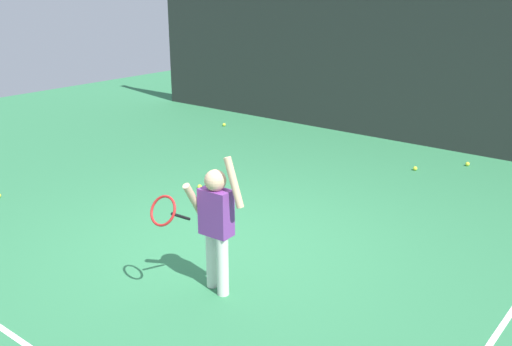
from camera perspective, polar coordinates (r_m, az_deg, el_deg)
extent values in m
plane|color=#2D7247|center=(6.47, -3.40, -7.08)|extent=(20.00, 20.00, 0.00)
cube|color=white|center=(5.18, -21.86, -15.57)|extent=(9.00, 0.05, 0.00)
cube|color=#282D2B|center=(10.42, 16.53, 12.44)|extent=(12.54, 0.08, 3.63)
cylinder|color=slate|center=(13.96, -7.96, 14.70)|extent=(0.09, 0.09, 3.78)
cylinder|color=slate|center=(11.95, 2.63, 14.22)|extent=(0.09, 0.09, 3.78)
cylinder|color=slate|center=(10.47, 16.70, 12.87)|extent=(0.09, 0.09, 3.78)
cylinder|color=silver|center=(5.52, -4.40, -8.49)|extent=(0.11, 0.11, 0.58)
cylinder|color=silver|center=(5.38, -3.33, -9.25)|extent=(0.11, 0.11, 0.58)
cube|color=#72338C|center=(5.23, -3.99, -3.90)|extent=(0.31, 0.18, 0.44)
sphere|color=tan|center=(5.12, -4.07, -0.75)|extent=(0.20, 0.20, 0.20)
cylinder|color=tan|center=(5.02, -2.22, -0.95)|extent=(0.21, 0.08, 0.46)
cylinder|color=tan|center=(5.28, -6.05, -2.94)|extent=(0.08, 0.29, 0.43)
cylinder|color=black|center=(5.29, -7.49, -4.30)|extent=(0.04, 0.24, 0.15)
torus|color=red|center=(5.10, -9.23, -3.72)|extent=(0.29, 0.18, 0.26)
sphere|color=#CCE033|center=(9.22, 15.53, 0.44)|extent=(0.07, 0.07, 0.07)
sphere|color=#CCE033|center=(9.70, 20.28, 0.85)|extent=(0.07, 0.07, 0.07)
sphere|color=#CCE033|center=(6.61, -3.52, -6.15)|extent=(0.07, 0.07, 0.07)
sphere|color=#CCE033|center=(8.13, -5.62, -1.37)|extent=(0.07, 0.07, 0.07)
sphere|color=#CCE033|center=(11.63, -3.19, 4.82)|extent=(0.07, 0.07, 0.07)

